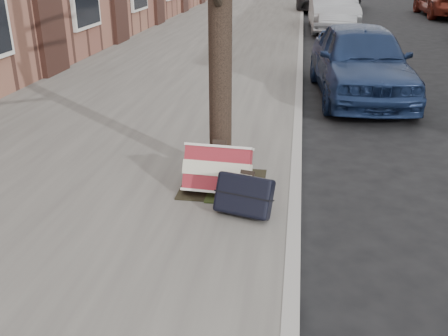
# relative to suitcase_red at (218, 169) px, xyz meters

# --- Properties ---
(near_sidewalk) EXTENTS (5.00, 70.00, 0.12)m
(near_sidewalk) POSITION_rel_suitcase_red_xyz_m (-1.67, 13.99, -0.31)
(near_sidewalk) COLOR slate
(near_sidewalk) RESTS_ON ground
(dirt_patch) EXTENTS (0.85, 0.85, 0.02)m
(dirt_patch) POSITION_rel_suitcase_red_xyz_m (0.03, 0.19, -0.25)
(dirt_patch) COLOR black
(dirt_patch) RESTS_ON near_sidewalk
(suitcase_red) EXTENTS (0.68, 0.40, 0.51)m
(suitcase_red) POSITION_rel_suitcase_red_xyz_m (0.00, 0.00, 0.00)
(suitcase_red) COLOR maroon
(suitcase_red) RESTS_ON near_sidewalk
(suitcase_navy) EXTENTS (0.59, 0.43, 0.41)m
(suitcase_navy) POSITION_rel_suitcase_red_xyz_m (0.31, -0.43, -0.05)
(suitcase_navy) COLOR black
(suitcase_navy) RESTS_ON near_sidewalk
(car_near_front) EXTENTS (1.78, 3.85, 1.28)m
(car_near_front) POSITION_rel_suitcase_red_xyz_m (1.81, 4.50, 0.27)
(car_near_front) COLOR navy
(car_near_front) RESTS_ON ground
(car_near_mid) EXTENTS (1.55, 4.12, 1.35)m
(car_near_mid) POSITION_rel_suitcase_red_xyz_m (1.77, 13.05, 0.30)
(car_near_mid) COLOR #ABAEB2
(car_near_mid) RESTS_ON ground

